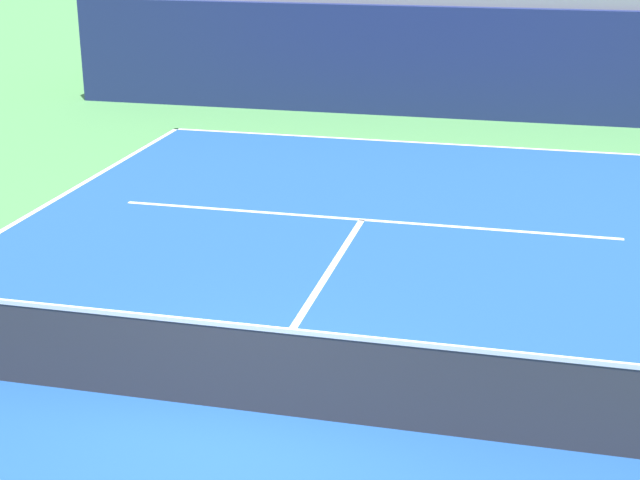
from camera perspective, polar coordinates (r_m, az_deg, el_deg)
name	(u,v)px	position (r m, az deg, el deg)	size (l,w,h in m)	color
ground_plane	(241,411)	(9.98, -4.72, -10.11)	(80.00, 80.00, 0.00)	#4C8C4C
court_surface	(241,410)	(9.98, -4.72, -10.09)	(11.00, 24.00, 0.01)	#1E4C99
baseline_far	(411,142)	(20.94, 5.48, 5.84)	(11.00, 0.10, 0.00)	white
service_line_far	(362,220)	(15.67, 2.52, 1.22)	(8.26, 0.10, 0.00)	white
centre_service_line	(316,293)	(12.74, -0.27, -3.17)	(0.10, 6.40, 0.00)	white
back_wall	(430,62)	(23.40, 6.59, 10.49)	(18.13, 0.30, 2.63)	navy
stands_tier_lower	(437,49)	(24.71, 7.01, 11.25)	(18.13, 2.40, 2.89)	#9E9E99
stands_tier_upper	(449,18)	(27.02, 7.68, 12.98)	(18.13, 2.40, 3.88)	#9E9E99
tennis_net	(240,366)	(9.74, -4.80, -7.51)	(11.08, 0.08, 1.07)	black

